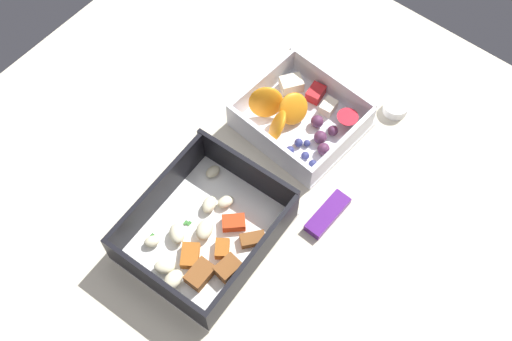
{
  "coord_description": "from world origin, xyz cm",
  "views": [
    {
      "loc": [
        30.34,
        25.99,
        76.34
      ],
      "look_at": [
        -1.27,
        0.38,
        4.0
      ],
      "focal_mm": 44.45,
      "sensor_mm": 36.0,
      "label": 1
    }
  ],
  "objects_px": {
    "candy_bar": "(328,214)",
    "pasta_container": "(205,233)",
    "fruit_bowl": "(300,117)",
    "paper_cup_liner": "(396,108)"
  },
  "relations": [
    {
      "from": "candy_bar",
      "to": "pasta_container",
      "type": "bearing_deg",
      "value": -39.35
    },
    {
      "from": "fruit_bowl",
      "to": "paper_cup_liner",
      "type": "height_order",
      "value": "fruit_bowl"
    },
    {
      "from": "paper_cup_liner",
      "to": "fruit_bowl",
      "type": "bearing_deg",
      "value": -41.1
    },
    {
      "from": "fruit_bowl",
      "to": "paper_cup_liner",
      "type": "distance_m",
      "value": 0.14
    },
    {
      "from": "fruit_bowl",
      "to": "pasta_container",
      "type": "bearing_deg",
      "value": 3.6
    },
    {
      "from": "pasta_container",
      "to": "candy_bar",
      "type": "bearing_deg",
      "value": 137.41
    },
    {
      "from": "pasta_container",
      "to": "fruit_bowl",
      "type": "distance_m",
      "value": 0.21
    },
    {
      "from": "pasta_container",
      "to": "fruit_bowl",
      "type": "xyz_separation_m",
      "value": [
        -0.21,
        -0.01,
        -0.0
      ]
    },
    {
      "from": "pasta_container",
      "to": "paper_cup_liner",
      "type": "relative_size",
      "value": 5.65
    },
    {
      "from": "fruit_bowl",
      "to": "paper_cup_liner",
      "type": "xyz_separation_m",
      "value": [
        -0.1,
        0.09,
        -0.01
      ]
    }
  ]
}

